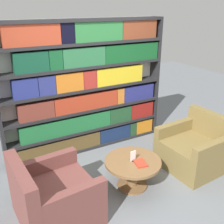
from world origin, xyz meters
TOP-DOWN VIEW (x-y plane):
  - ground_plane at (0.00, 0.00)m, footprint 14.00×14.00m
  - bookshelf at (0.03, 1.49)m, footprint 3.02×0.30m
  - armchair_left at (-1.12, 0.03)m, footprint 1.00×1.00m
  - armchair_right at (1.30, 0.03)m, footprint 0.98×0.99m
  - coffee_table at (0.09, 0.07)m, footprint 0.83×0.83m
  - table_sign at (0.09, 0.07)m, footprint 0.08×0.06m
  - stray_book at (0.14, -0.05)m, footprint 0.19×0.24m

SIDE VIEW (x-z plane):
  - ground_plane at x=0.00m, z-range 0.00..0.00m
  - armchair_left at x=-1.12m, z-range -0.14..0.75m
  - armchair_right at x=1.30m, z-range -0.14..0.75m
  - coffee_table at x=0.09m, z-range 0.10..0.54m
  - stray_book at x=0.14m, z-range 0.44..0.47m
  - table_sign at x=0.09m, z-range 0.43..0.59m
  - bookshelf at x=0.03m, z-range 0.00..2.35m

